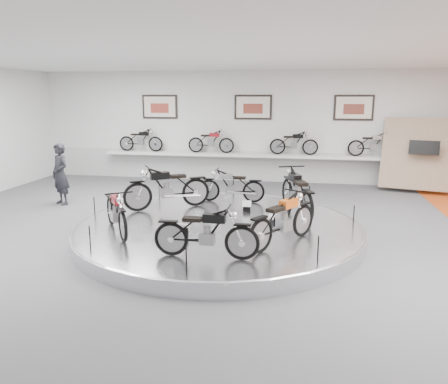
% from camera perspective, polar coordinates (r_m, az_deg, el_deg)
% --- Properties ---
extents(floor, '(16.00, 16.00, 0.00)m').
position_cam_1_polar(floor, '(9.63, -1.06, -6.36)').
color(floor, '#535456').
rests_on(floor, ground).
extents(ceiling, '(16.00, 16.00, 0.00)m').
position_cam_1_polar(ceiling, '(9.16, -1.17, 18.05)').
color(ceiling, white).
rests_on(ceiling, wall_back).
extents(wall_back, '(16.00, 0.00, 16.00)m').
position_cam_1_polar(wall_back, '(16.08, 3.80, 8.50)').
color(wall_back, silver).
rests_on(wall_back, floor).
extents(dado_band, '(15.68, 0.04, 1.10)m').
position_cam_1_polar(dado_band, '(16.22, 3.72, 3.38)').
color(dado_band, '#BCBCBA').
rests_on(dado_band, floor).
extents(display_platform, '(6.40, 6.40, 0.30)m').
position_cam_1_polar(display_platform, '(9.86, -0.73, -4.98)').
color(display_platform, silver).
rests_on(display_platform, floor).
extents(platform_rim, '(6.40, 6.40, 0.10)m').
position_cam_1_polar(platform_rim, '(9.83, -0.73, -4.32)').
color(platform_rim, '#B2B2BA').
rests_on(platform_rim, display_platform).
extents(shelf, '(11.00, 0.55, 0.10)m').
position_cam_1_polar(shelf, '(15.88, 3.63, 4.83)').
color(shelf, silver).
rests_on(shelf, wall_back).
extents(poster_left, '(1.35, 0.06, 0.88)m').
position_cam_1_polar(poster_left, '(16.76, -8.39, 10.96)').
color(poster_left, silver).
rests_on(poster_left, wall_back).
extents(poster_center, '(1.35, 0.06, 0.88)m').
position_cam_1_polar(poster_center, '(16.00, 3.82, 10.99)').
color(poster_center, silver).
rests_on(poster_center, wall_back).
extents(poster_right, '(1.35, 0.06, 0.88)m').
position_cam_1_polar(poster_right, '(16.00, 16.59, 10.51)').
color(poster_right, silver).
rests_on(poster_right, wall_back).
extents(display_panel, '(2.56, 1.52, 2.30)m').
position_cam_1_polar(display_panel, '(15.63, 24.29, 4.55)').
color(display_panel, tan).
rests_on(display_panel, floor).
extents(shelf_bike_a, '(1.22, 0.43, 0.73)m').
position_cam_1_polar(shelf_bike_a, '(16.83, -10.80, 6.49)').
color(shelf_bike_a, black).
rests_on(shelf_bike_a, shelf).
extents(shelf_bike_b, '(1.22, 0.43, 0.73)m').
position_cam_1_polar(shelf_bike_b, '(16.07, -1.71, 6.43)').
color(shelf_bike_b, maroon).
rests_on(shelf_bike_b, shelf).
extents(shelf_bike_c, '(1.22, 0.43, 0.73)m').
position_cam_1_polar(shelf_bike_c, '(15.73, 9.11, 6.15)').
color(shelf_bike_c, black).
rests_on(shelf_bike_c, shelf).
extents(shelf_bike_d, '(1.22, 0.43, 0.73)m').
position_cam_1_polar(shelf_bike_d, '(15.92, 18.92, 5.71)').
color(shelf_bike_d, '#BBBBC0').
rests_on(shelf_bike_d, shelf).
extents(bike_a, '(1.26, 2.03, 1.13)m').
position_cam_1_polar(bike_a, '(10.53, 9.49, -0.01)').
color(bike_a, black).
rests_on(bike_a, display_platform).
extents(bike_b, '(1.54, 0.58, 0.90)m').
position_cam_1_polar(bike_b, '(11.72, 0.94, 0.86)').
color(bike_b, '#BBBBC0').
rests_on(bike_b, display_platform).
extents(bike_c, '(1.96, 1.55, 1.11)m').
position_cam_1_polar(bike_c, '(11.06, -7.43, 0.61)').
color(bike_c, black).
rests_on(bike_c, display_platform).
extents(bike_d, '(1.39, 1.65, 0.95)m').
position_cam_1_polar(bike_d, '(9.33, -13.92, -2.39)').
color(bike_d, maroon).
rests_on(bike_d, display_platform).
extents(bike_e, '(1.61, 0.57, 0.95)m').
position_cam_1_polar(bike_e, '(7.67, -2.37, -5.27)').
color(bike_e, black).
rests_on(bike_e, display_platform).
extents(bike_f, '(1.45, 1.75, 1.00)m').
position_cam_1_polar(bike_f, '(8.43, 7.75, -3.53)').
color(bike_f, '#CC5615').
rests_on(bike_f, display_platform).
extents(visitor, '(0.78, 0.70, 1.79)m').
position_cam_1_polar(visitor, '(13.47, -20.59, 2.21)').
color(visitor, black).
rests_on(visitor, floor).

